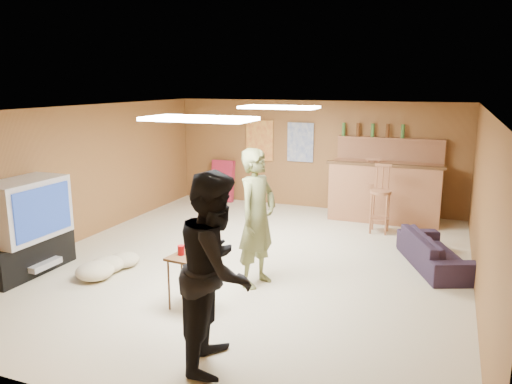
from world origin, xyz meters
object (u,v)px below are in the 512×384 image
(bar_counter, at_px, (385,192))
(person_black, at_px, (216,270))
(tray_table, at_px, (191,282))
(sofa, at_px, (435,251))
(person_olive, at_px, (257,218))
(tv_body, at_px, (25,209))

(bar_counter, xyz_separation_m, person_black, (-0.80, -5.51, 0.36))
(bar_counter, xyz_separation_m, tray_table, (-1.59, -4.59, -0.24))
(sofa, distance_m, tray_table, 3.53)
(person_olive, bearing_deg, tv_body, 118.62)
(bar_counter, bearing_deg, person_black, -98.26)
(person_olive, bearing_deg, bar_counter, -2.86)
(bar_counter, distance_m, tray_table, 4.86)
(tray_table, bearing_deg, sofa, 43.06)
(tv_body, distance_m, tray_table, 2.63)
(person_black, height_order, tray_table, person_black)
(tray_table, bearing_deg, person_black, -49.56)
(tv_body, height_order, bar_counter, tv_body)
(person_olive, distance_m, sofa, 2.67)
(tv_body, bearing_deg, bar_counter, 47.00)
(person_black, xyz_separation_m, sofa, (1.79, 3.33, -0.68))
(sofa, height_order, tray_table, tray_table)
(person_olive, relative_size, person_black, 0.97)
(person_olive, relative_size, tray_table, 2.87)
(tv_body, bearing_deg, person_black, -17.61)
(bar_counter, bearing_deg, person_olive, -107.02)
(tv_body, relative_size, person_black, 0.61)
(person_black, relative_size, sofa, 1.15)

